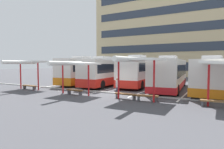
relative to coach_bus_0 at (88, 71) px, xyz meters
The scene contains 22 objects.
ground_plane 10.36m from the coach_bus_0, 41.83° to the right, with size 160.00×160.00×0.00m, color #47474C.
terminal_building 29.16m from the coach_bus_0, 74.16° to the left, with size 39.23×13.55×22.74m.
coach_bus_0 is the anchor object (origin of this frame).
coach_bus_1 3.70m from the coach_bus_0, 12.41° to the right, with size 3.17×10.41×3.67m.
coach_bus_2 7.57m from the coach_bus_0, ahead, with size 3.28×10.53×3.80m.
coach_bus_3 11.55m from the coach_bus_0, ahead, with size 3.48×11.38×3.60m.
coach_bus_4 15.71m from the coach_bus_0, ahead, with size 3.16×11.06×3.52m.
lane_stripe_0 2.89m from the coach_bus_0, 166.04° to the right, with size 0.16×14.00×0.01m, color white.
lane_stripe_1 2.50m from the coach_bus_0, 18.04° to the right, with size 0.16×14.00×0.01m, color white.
lane_stripe_2 5.93m from the coach_bus_0, ahead, with size 0.16×14.00×0.01m, color white.
lane_stripe_3 9.75m from the coach_bus_0, ahead, with size 0.16×14.00×0.01m, color white.
lane_stripe_4 13.64m from the coach_bus_0, ahead, with size 0.16×14.00×0.01m, color white.
waiting_shelter_0 8.71m from the coach_bus_0, 102.62° to the right, with size 3.87×4.19×3.13m.
bench_0 8.52m from the coach_bus_0, 102.97° to the right, with size 1.99×0.50×0.45m.
waiting_shelter_1 9.91m from the coach_bus_0, 61.42° to the right, with size 4.00×4.43×3.05m.
bench_1 9.81m from the coach_bus_0, 60.95° to the right, with size 1.73×0.56×0.45m.
waiting_shelter_2 13.80m from the coach_bus_0, 39.37° to the right, with size 3.89×4.96×3.30m.
bench_2 12.84m from the coach_bus_0, 40.38° to the right, with size 1.86×0.58×0.45m.
bench_3 14.25m from the coach_bus_0, 35.68° to the right, with size 1.67×0.63×0.45m.
bench_4 18.02m from the coach_bus_0, 26.53° to the right, with size 1.97×0.56×0.45m.
platform_kerb 10.02m from the coach_bus_0, 39.63° to the right, with size 44.00×0.24×0.12m, color #ADADA8.
waiting_passenger_0 11.08m from the coach_bus_0, 40.58° to the right, with size 0.41×0.50×1.55m.
Camera 1 is at (8.60, -15.30, 2.84)m, focal length 31.08 mm.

